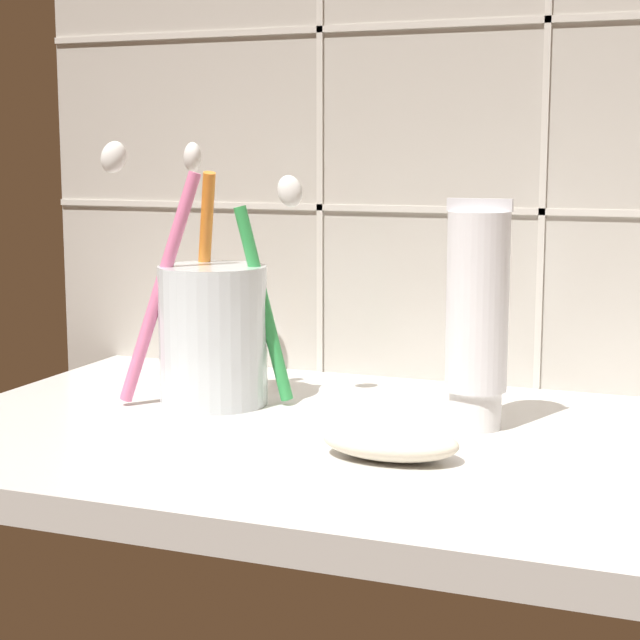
{
  "coord_description": "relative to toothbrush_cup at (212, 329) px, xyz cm",
  "views": [
    {
      "loc": [
        15.0,
        -62.49,
        19.77
      ],
      "look_at": [
        -9.84,
        1.63,
        8.89
      ],
      "focal_mm": 60.0,
      "sensor_mm": 36.0,
      "label": 1
    }
  ],
  "objects": [
    {
      "name": "toothbrush_cup",
      "position": [
        0.0,
        0.0,
        0.0
      ],
      "size": [
        13.7,
        9.81,
        18.68
      ],
      "color": "silver",
      "rests_on": "sink_counter"
    },
    {
      "name": "sink_counter",
      "position": [
        18.97,
        -4.13,
        -6.38
      ],
      "size": [
        70.24,
        35.24,
        2.0
      ],
      "primitive_type": "cube",
      "color": "silver",
      "rests_on": "ground"
    },
    {
      "name": "soap_bar",
      "position": [
        15.97,
        -8.81,
        -4.36
      ],
      "size": [
        8.22,
        4.71,
        2.04
      ],
      "primitive_type": "ellipsoid",
      "color": "silver",
      "rests_on": "sink_counter"
    },
    {
      "name": "toothpaste_tube",
      "position": [
        19.02,
        -0.06,
        1.98
      ],
      "size": [
        4.19,
        3.99,
        14.84
      ],
      "color": "white",
      "rests_on": "sink_counter"
    },
    {
      "name": "tile_wall_backsplash",
      "position": [
        18.97,
        13.74,
        12.85
      ],
      "size": [
        80.24,
        1.72,
        40.45
      ],
      "color": "#B7B2A8",
      "rests_on": "ground"
    }
  ]
}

